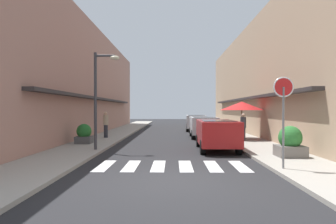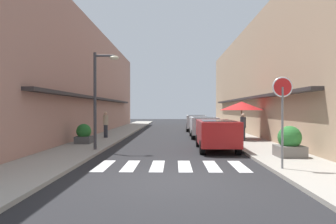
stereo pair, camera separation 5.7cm
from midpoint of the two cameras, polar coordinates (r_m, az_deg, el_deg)
The scene contains 16 objects.
ground_plane at distance 23.31m, azimuth 0.77°, elevation -4.42°, with size 80.92×80.92×0.00m, color #232326.
sidewalk_left at distance 23.74m, azimuth -10.20°, elevation -4.19°, with size 2.58×51.49×0.12m, color #9E998E.
sidewalk_right at distance 23.72m, azimuth 11.75°, elevation -4.20°, with size 2.58×51.49×0.12m, color #9E998E.
building_row_left at distance 25.56m, azimuth -18.25°, elevation 5.33°, with size 5.50×35.10×8.33m.
building_row_right at distance 25.53m, azimuth 19.83°, elevation 5.51°, with size 5.50×35.10×8.48m.
crosswalk at distance 10.96m, azimuth 0.59°, elevation -9.96°, with size 5.20×2.20×0.01m.
parked_car_near at distance 15.14m, azimuth 8.92°, elevation -3.58°, with size 1.86×4.20×1.47m.
parked_car_mid at distance 21.73m, azimuth 6.48°, elevation -2.34°, with size 1.84×3.94×1.47m.
parked_car_far at distance 28.69m, azimuth 5.13°, elevation -1.66°, with size 1.95×4.16×1.47m.
round_street_sign at distance 10.41m, azimuth 20.41°, elevation 2.40°, with size 0.65×0.07×2.91m.
street_lamp at distance 14.74m, azimuth -12.57°, elevation 4.17°, with size 1.19×0.28×4.52m.
cafe_umbrella at distance 20.20m, azimuth 13.40°, elevation 1.09°, with size 2.77×2.77×2.37m.
planter_corner at distance 13.18m, azimuth 21.54°, elevation -5.28°, with size 1.04×1.04×1.22m.
planter_midblock at distance 17.63m, azimuth -15.35°, elevation -3.98°, with size 0.85×0.85×1.07m.
pedestrian_walking_near at distance 20.91m, azimuth -11.50°, elevation -2.16°, with size 0.34×0.34×1.73m.
pedestrian_walking_far at distance 18.77m, azimuth 13.65°, elevation -2.64°, with size 0.34×0.34×1.63m.
Camera 1 is at (0.03, -8.51, 1.99)m, focal length 32.98 mm.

